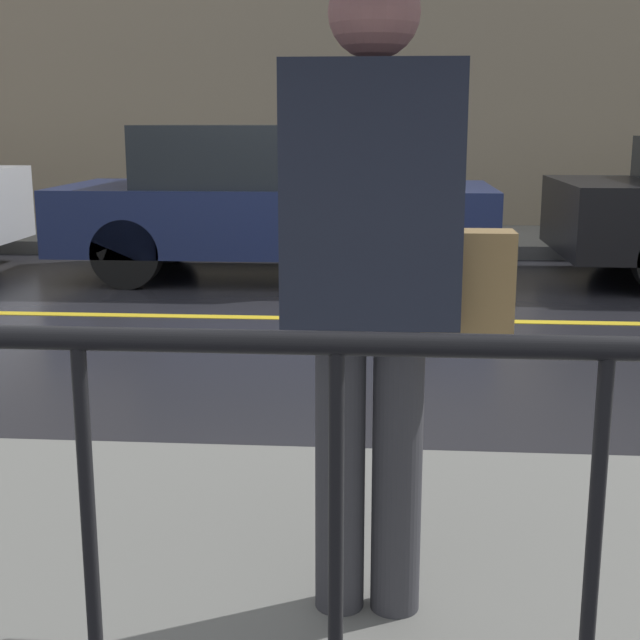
{
  "coord_description": "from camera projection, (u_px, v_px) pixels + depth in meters",
  "views": [
    {
      "loc": [
        0.46,
        -6.78,
        1.5
      ],
      "look_at": [
        0.18,
        -3.18,
        0.7
      ],
      "focal_mm": 50.0,
      "sensor_mm": 36.0,
      "label": 1
    }
  ],
  "objects": [
    {
      "name": "ground_plane",
      "position": [
        328.0,
        319.0,
        6.96
      ],
      "size": [
        80.0,
        80.0,
        0.0
      ],
      "primitive_type": "plane",
      "color": "black"
    },
    {
      "name": "building_storefront",
      "position": [
        357.0,
        46.0,
        11.73
      ],
      "size": [
        28.0,
        0.3,
        4.96
      ],
      "color": "gray",
      "rests_on": "ground_plane"
    },
    {
      "name": "lane_marking",
      "position": [
        328.0,
        318.0,
        6.96
      ],
      "size": [
        25.2,
        0.12,
        0.01
      ],
      "color": "gold",
      "rests_on": "ground_plane"
    },
    {
      "name": "railing_foreground",
      "position": [
        91.0,
        568.0,
        1.41
      ],
      "size": [
        12.0,
        0.04,
        1.06
      ],
      "color": "black",
      "rests_on": "sidewalk_near"
    },
    {
      "name": "sidewalk_near",
      "position": [
        223.0,
        628.0,
        2.57
      ],
      "size": [
        28.0,
        2.57,
        0.15
      ],
      "color": "slate",
      "rests_on": "ground_plane"
    },
    {
      "name": "sidewalk_far",
      "position": [
        352.0,
        239.0,
        11.08
      ],
      "size": [
        28.0,
        2.11,
        0.15
      ],
      "color": "slate",
      "rests_on": "ground_plane"
    },
    {
      "name": "car_navy",
      "position": [
        272.0,
        201.0,
        8.76
      ],
      "size": [
        4.18,
        1.78,
        1.48
      ],
      "color": "#19234C",
      "rests_on": "ground_plane"
    }
  ]
}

